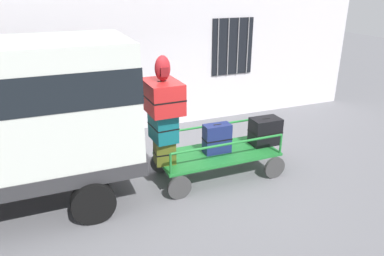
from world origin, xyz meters
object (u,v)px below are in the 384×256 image
Objects in this scene: suitcase_midleft_bottom at (217,138)px; suitcase_left_top at (162,96)px; suitcase_center_bottom at (265,131)px; backpack at (163,68)px; suitcase_left_bottom at (165,152)px; suitcase_left_middle at (163,126)px; luggage_cart at (217,157)px.

suitcase_left_top is at bearing -178.30° from suitcase_midleft_bottom.
backpack reaches higher than suitcase_center_bottom.
suitcase_left_bottom is 0.50m from suitcase_left_middle.
suitcase_left_middle is 1.33× the size of backpack.
luggage_cart is 2.92× the size of suitcase_left_top.
suitcase_midleft_bottom reaches higher than suitcase_left_bottom.
suitcase_left_middle is at bearing -179.88° from suitcase_center_bottom.
luggage_cart is 1.14m from suitcase_left_bottom.
suitcase_left_bottom is 0.77× the size of suitcase_left_middle.
suitcase_center_bottom is at bearing 1.27° from suitcase_left_bottom.
backpack is at bearing -178.50° from suitcase_center_bottom.
backpack is at bearing -178.23° from luggage_cart.
suitcase_midleft_bottom is at bearing 1.70° from suitcase_left_top.
luggage_cart is at bearing 1.31° from suitcase_left_bottom.
suitcase_left_bottom is at bearing -178.69° from luggage_cart.
luggage_cart is 0.38m from suitcase_midleft_bottom.
suitcase_left_bottom is 0.74× the size of suitcase_center_bottom.
backpack is (0.01, -0.03, 0.49)m from suitcase_left_top.
luggage_cart is 1.15m from suitcase_center_bottom.
suitcase_left_middle is 1.05m from backpack.
suitcase_left_top is 1.37× the size of suitcase_center_bottom.
suitcase_left_top is at bearing -90.00° from suitcase_left_middle.
backpack is (0.01, -0.05, 1.05)m from suitcase_left_middle.
suitcase_center_bottom is 1.39× the size of backpack.
suitcase_left_top is 2.40m from suitcase_center_bottom.
luggage_cart is 2.16m from backpack.
suitcase_left_top is (0.00, 0.02, 1.05)m from suitcase_left_bottom.
suitcase_left_top reaches higher than suitcase_left_bottom.
backpack is at bearing -176.59° from suitcase_midleft_bottom.
backpack reaches higher than luggage_cart.
suitcase_left_top is (-1.09, -0.00, 1.37)m from luggage_cart.
luggage_cart is at bearing 1.77° from backpack.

